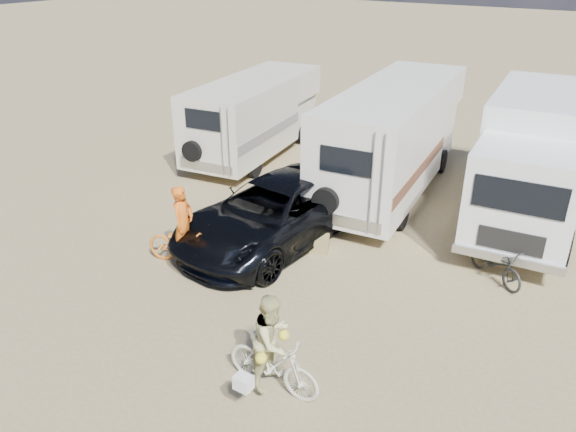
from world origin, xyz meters
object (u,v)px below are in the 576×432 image
Objects in this scene: rv_left at (254,118)px; bike_parked at (496,263)px; bike_man at (185,245)px; rider_man at (184,230)px; rider_woman at (273,349)px; bike_woman at (273,364)px; crate at (319,244)px; cooler at (306,218)px; dark_suv at (274,213)px; rv_main at (392,141)px; box_truck at (533,164)px.

rv_left is 3.90× the size of bike_parked.
rider_man is (0.00, 0.00, 0.40)m from bike_man.
bike_parked is at bearing -75.21° from rider_man.
rider_woman is at bearing -132.29° from rider_man.
bike_man is at bearing 153.21° from bike_parked.
rider_woman is at bearing -132.29° from bike_man.
rv_left is 8.01m from rider_man.
bike_woman reaches higher than crate.
cooler is (1.34, 3.37, -0.30)m from bike_man.
dark_suv is 5.41m from rider_woman.
crate is at bearing -95.24° from rv_main.
dark_suv is (-5.20, -4.63, -0.92)m from box_truck.
bike_man is (-2.29, -6.83, -1.11)m from rv_main.
crate is (-1.78, 4.68, -0.67)m from rider_woman.
rider_woman is 3.62× the size of crate.
rv_left is 11.58× the size of cooler.
rider_man is 1.07× the size of rider_woman.
rider_man is 3.27× the size of cooler.
rv_left is 8.04m from bike_man.
bike_man is (3.24, -7.31, -0.85)m from rv_left.
bike_man is at bearing -114.61° from rv_main.
rv_left reaches higher than bike_woman.
crate is at bearing -25.40° from cooler.
bike_man is 3.56× the size of cooler.
rv_main is at bearing -12.82° from rv_left.
rv_main reaches higher than rider_man.
bike_man reaches higher than crate.
rv_main is at bearing 9.85° from bike_woman.
rider_man is at bearing -135.28° from crate.
box_truck is at bearing 48.21° from crate.
rider_man is at bearing 58.88° from bike_woman.
bike_man is 4.75m from bike_woman.
bike_parked is (4.14, -3.49, -1.19)m from rv_main.
box_truck is 12.16× the size of cooler.
cooler is 1.19× the size of crate.
cooler reaches higher than crate.
bike_man is at bearing -0.00° from rider_man.
rider_woman is at bearing -108.98° from box_truck.
rider_woman reaches higher than bike_man.
crate is at bearing 14.43° from dark_suv.
box_truck is at bearing -14.96° from rider_woman.
rv_main is at bearing -31.22° from rider_man.
bike_woman is (7.37, -9.66, -0.84)m from rv_left.
rider_man reaches higher than rider_woman.
box_truck is 9.33m from bike_man.
cooler is 1.45m from crate.
rider_woman is 1.02× the size of bike_parked.
bike_parked is (6.43, 3.34, -0.09)m from bike_man.
rv_left is (-5.54, 0.48, -0.25)m from rv_main.
rv_main is 4.40× the size of bike_woman.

